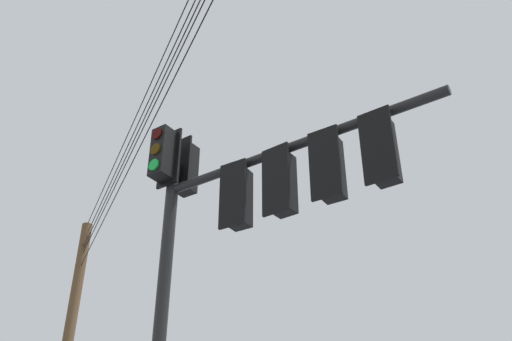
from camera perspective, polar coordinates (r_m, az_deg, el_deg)
The scene contains 1 object.
signal_mast_assembly at distance 8.19m, azimuth -2.27°, elevation -4.72°, with size 4.54×2.28×7.02m.
Camera 1 is at (-3.95, 8.04, 1.48)m, focal length 39.86 mm.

